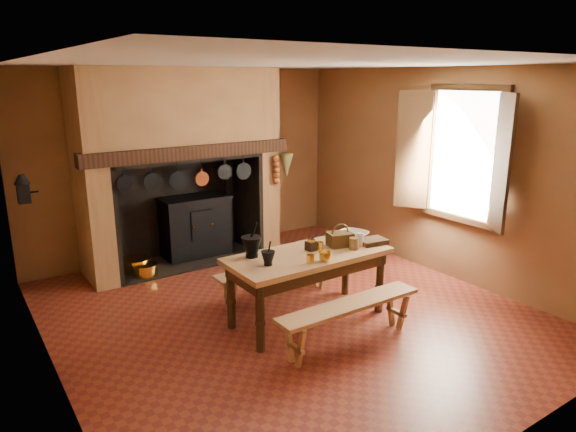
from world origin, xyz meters
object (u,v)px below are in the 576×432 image
object	(u,v)px
iron_range	(196,225)
bench_front	(350,314)
mixing_bowl	(353,235)
coffee_grinder	(311,245)
wicker_basket	(340,239)
work_table	(308,264)

from	to	relation	value
iron_range	bench_front	distance (m)	3.42
mixing_bowl	coffee_grinder	bearing A→B (deg)	-174.96
coffee_grinder	mixing_bowl	bearing A→B (deg)	-1.97
bench_front	wicker_basket	world-z (taller)	wicker_basket
mixing_bowl	wicker_basket	bearing A→B (deg)	-158.25
work_table	mixing_bowl	distance (m)	0.78
bench_front	coffee_grinder	size ratio (longest dim) A/B	10.18
mixing_bowl	bench_front	bearing A→B (deg)	-132.12
coffee_grinder	wicker_basket	size ratio (longest dim) A/B	0.51
work_table	wicker_basket	size ratio (longest dim) A/B	5.73
iron_range	coffee_grinder	bearing A→B (deg)	-85.29
iron_range	wicker_basket	distance (m)	2.79
iron_range	work_table	world-z (taller)	iron_range
work_table	bench_front	size ratio (longest dim) A/B	1.10
iron_range	coffee_grinder	distance (m)	2.67
work_table	wicker_basket	xyz separation A→B (m)	(0.45, 0.00, 0.21)
bench_front	coffee_grinder	world-z (taller)	coffee_grinder
coffee_grinder	iron_range	bearing A→B (deg)	87.70
coffee_grinder	mixing_bowl	size ratio (longest dim) A/B	0.47
coffee_grinder	work_table	bearing A→B (deg)	-150.33
work_table	coffee_grinder	distance (m)	0.22
mixing_bowl	iron_range	bearing A→B (deg)	108.95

